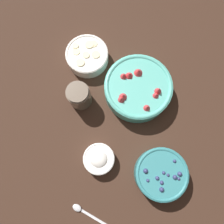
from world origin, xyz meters
TOP-DOWN VIEW (x-y plane):
  - ground_plane at (0.00, 0.00)m, footprint 4.00×4.00m
  - bowl_strawberries at (-0.14, 0.06)m, footprint 0.24×0.24m
  - bowl_blueberries at (0.15, 0.16)m, footprint 0.17×0.17m
  - bowl_bananas at (-0.25, -0.14)m, footprint 0.16×0.16m
  - bowl_cream at (0.13, -0.06)m, footprint 0.11×0.11m
  - jar_chocolate at (-0.08, -0.15)m, footprint 0.08×0.08m
  - spoon at (0.30, -0.09)m, footprint 0.07×0.13m

SIDE VIEW (x-z plane):
  - ground_plane at x=0.00m, z-range 0.00..0.00m
  - spoon at x=0.30m, z-range 0.00..0.01m
  - bowl_cream at x=0.13m, z-range 0.00..0.05m
  - bowl_bananas at x=-0.25m, z-range 0.00..0.06m
  - bowl_blueberries at x=0.15m, z-range 0.00..0.07m
  - bowl_strawberries at x=-0.14m, z-range 0.00..0.09m
  - jar_chocolate at x=-0.08m, z-range 0.00..0.09m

